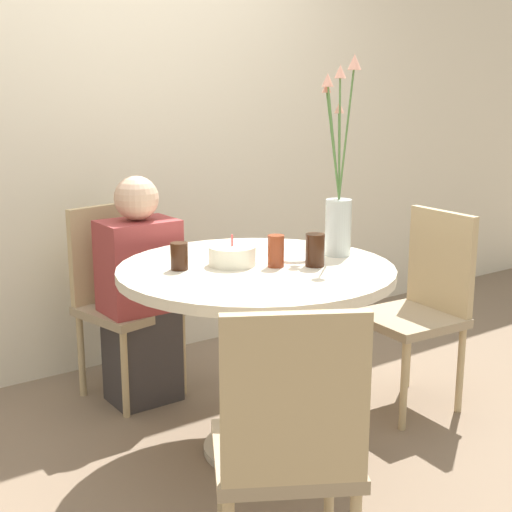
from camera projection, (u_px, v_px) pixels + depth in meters
ground_plane at (256, 450)px, 2.91m from camera, size 16.00×16.00×0.00m
wall_back at (111, 117)px, 3.61m from camera, size 8.00×0.05×2.60m
dining_table at (256, 308)px, 2.77m from camera, size 1.07×1.07×0.78m
chair_near_front at (119, 290)px, 3.38m from camera, size 0.47×0.47×0.90m
chair_far_back at (289, 440)px, 1.93m from camera, size 0.55×0.55×0.90m
chair_right_flank at (422, 299)px, 3.24m from camera, size 0.43×0.43×0.90m
birthday_cake at (232, 256)px, 2.74m from camera, size 0.18×0.18×0.12m
flower_vase at (338, 197)px, 2.88m from camera, size 0.17×0.24×0.79m
side_plate at (293, 257)px, 2.86m from camera, size 0.19×0.19×0.01m
drink_glass_0 at (315, 250)px, 2.72m from camera, size 0.07×0.07×0.13m
drink_glass_1 at (276, 251)px, 2.71m from camera, size 0.06×0.06×0.12m
drink_glass_2 at (179, 256)px, 2.67m from camera, size 0.07×0.07×0.10m
person_guest at (140, 298)px, 3.27m from camera, size 0.34×0.24×1.06m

